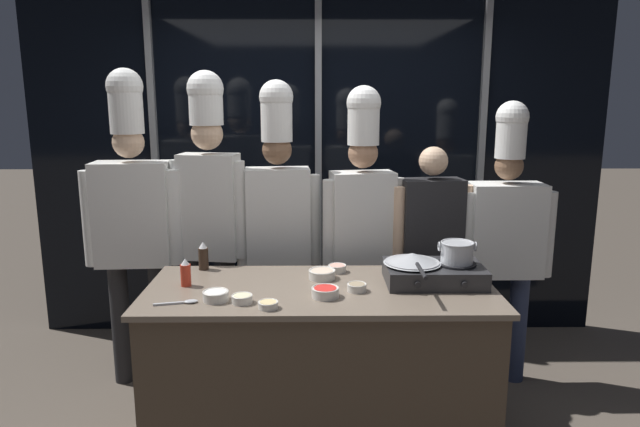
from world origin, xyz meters
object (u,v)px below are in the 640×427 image
Objects in this scene: portable_stove at (434,273)px; stock_pot at (457,252)px; prep_bowl_ginger at (268,304)px; chef_line at (278,211)px; chef_head at (133,212)px; serving_spoon_slotted at (184,302)px; chef_apprentice at (505,232)px; prep_bowl_noodles at (242,298)px; prep_bowl_mushrooms at (357,287)px; chef_sous at (209,197)px; prep_bowl_bell_pepper at (325,291)px; person_guest at (430,243)px; prep_bowl_shrimp at (337,268)px; frying_pan at (412,259)px; chef_pastry at (362,215)px; prep_bowl_chicken at (322,274)px; squeeze_bottle_chili at (186,273)px; squeeze_bottle_soy at (203,256)px; prep_bowl_rice at (216,295)px.

stock_pot is (0.12, 0.00, 0.12)m from portable_stove.
chef_line reaches higher than prep_bowl_ginger.
chef_head is 0.93m from chef_line.
prep_bowl_ginger is at bearing 129.72° from chef_head.
prep_bowl_ginger is 0.45× the size of serving_spoon_slotted.
serving_spoon_slotted is at bearing 170.47° from prep_bowl_ginger.
prep_bowl_noodles is at bearing 29.52° from chef_apprentice.
portable_stove is 5.12× the size of prep_bowl_mushrooms.
chef_sous reaches higher than prep_bowl_noodles.
stock_pot is at bearing 52.60° from chef_apprentice.
person_guest is (0.69, 0.82, 0.03)m from prep_bowl_bell_pepper.
person_guest is at bearing 33.21° from prep_bowl_shrimp.
chef_sous reaches higher than chef_apprentice.
chef_head is (-0.53, 0.94, 0.26)m from serving_spoon_slotted.
frying_pan is 0.53m from prep_bowl_bell_pepper.
prep_bowl_mushrooms is 0.98× the size of prep_bowl_noodles.
chef_apprentice is (1.47, -0.08, -0.12)m from chef_line.
prep_bowl_ginger is at bearing -9.53° from serving_spoon_slotted.
prep_bowl_noodles is 1.15m from chef_pastry.
stock_pot is at bearing 14.95° from prep_bowl_noodles.
prep_bowl_chicken is 0.63m from chef_pastry.
squeeze_bottle_chili is 0.58m from prep_bowl_ginger.
squeeze_bottle_soy is (-1.18, 0.26, -0.06)m from frying_pan.
frying_pan is 1.21m from serving_spoon_slotted.
serving_spoon_slotted is 0.11× the size of chef_pastry.
squeeze_bottle_chili is 0.08× the size of chef_apprentice.
prep_bowl_rice is at bearing -169.38° from prep_bowl_mushrooms.
squeeze_bottle_chili is at bearing -178.30° from portable_stove.
squeeze_bottle_soy is at bearing 145.99° from prep_bowl_bell_pepper.
chef_line is (-0.46, 0.83, 0.23)m from prep_bowl_mushrooms.
stock_pot is 1.23m from chef_line.
prep_bowl_bell_pepper is at bearing -34.01° from squeeze_bottle_soy.
prep_bowl_mushrooms is 0.88m from serving_spoon_slotted.
chef_apprentice is (0.71, 0.62, -0.00)m from frying_pan.
prep_bowl_mushrooms is at bearing -5.88° from squeeze_bottle_chili.
prep_bowl_noodles is (-0.88, -0.30, -0.11)m from frying_pan.
prep_bowl_shrimp is 0.42m from prep_bowl_bell_pepper.
portable_stove is 2.56× the size of stock_pot.
chef_line reaches higher than prep_bowl_bell_pepper.
chef_head is (-1.82, 0.64, 0.21)m from portable_stove.
prep_bowl_shrimp is 0.06× the size of chef_apprentice.
stock_pot is at bearing 85.10° from person_guest.
stock_pot is 0.10× the size of chef_sous.
chef_head reaches higher than serving_spoon_slotted.
prep_bowl_rice is at bearing 123.46° from chef_head.
prep_bowl_ginger is at bearing -159.34° from stock_pot.
prep_bowl_mushrooms is 0.68× the size of prep_bowl_chicken.
prep_bowl_rice reaches higher than prep_bowl_shrimp.
chef_pastry reaches higher than prep_bowl_rice.
serving_spoon_slotted is at bearing -173.18° from prep_bowl_bell_pepper.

